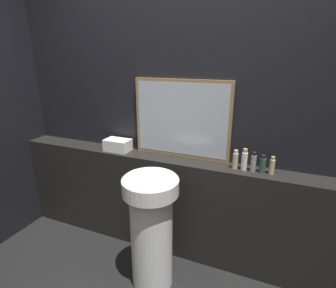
% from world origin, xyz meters
% --- Properties ---
extents(wall_back, '(8.00, 0.06, 2.50)m').
position_xyz_m(wall_back, '(0.00, 1.49, 1.25)').
color(wall_back, black).
rests_on(wall_back, ground_plane).
extents(vanity_counter, '(2.99, 0.22, 0.90)m').
position_xyz_m(vanity_counter, '(0.00, 1.35, 0.45)').
color(vanity_counter, black).
rests_on(vanity_counter, ground_plane).
extents(pedestal_sink, '(0.41, 0.41, 0.92)m').
position_xyz_m(pedestal_sink, '(0.06, 0.92, 0.50)').
color(pedestal_sink, white).
rests_on(pedestal_sink, ground_plane).
extents(mirror, '(0.83, 0.03, 0.65)m').
position_xyz_m(mirror, '(0.09, 1.44, 1.23)').
color(mirror, '#937047').
rests_on(mirror, vanity_counter).
extents(towel_stack, '(0.23, 0.15, 0.11)m').
position_xyz_m(towel_stack, '(-0.49, 1.35, 0.95)').
color(towel_stack, white).
rests_on(towel_stack, vanity_counter).
extents(shampoo_bottle, '(0.04, 0.04, 0.15)m').
position_xyz_m(shampoo_bottle, '(0.57, 1.35, 0.97)').
color(shampoo_bottle, '#C6B284').
rests_on(shampoo_bottle, vanity_counter).
extents(conditioner_bottle, '(0.04, 0.04, 0.17)m').
position_xyz_m(conditioner_bottle, '(0.64, 1.35, 0.98)').
color(conditioner_bottle, white).
rests_on(conditioner_bottle, vanity_counter).
extents(lotion_bottle, '(0.04, 0.04, 0.15)m').
position_xyz_m(lotion_bottle, '(0.70, 1.35, 0.97)').
color(lotion_bottle, gray).
rests_on(lotion_bottle, vanity_counter).
extents(body_wash_bottle, '(0.04, 0.04, 0.14)m').
position_xyz_m(body_wash_bottle, '(0.77, 1.35, 0.96)').
color(body_wash_bottle, '#2D4C3D').
rests_on(body_wash_bottle, vanity_counter).
extents(hand_soap_bottle, '(0.04, 0.04, 0.14)m').
position_xyz_m(hand_soap_bottle, '(0.83, 1.35, 0.96)').
color(hand_soap_bottle, '#C6B284').
rests_on(hand_soap_bottle, vanity_counter).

